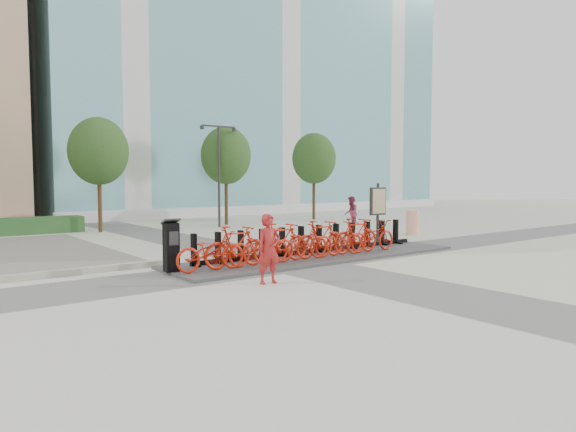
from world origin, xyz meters
TOP-DOWN VIEW (x-y plane):
  - ground at (0.00, 0.00)m, footprint 120.00×120.00m
  - glass_building at (14.00, 26.00)m, footprint 32.00×16.00m
  - hedge_b at (-5.00, 13.20)m, footprint 6.00×1.20m
  - tree_1 at (-1.50, 12.00)m, footprint 2.60×2.60m
  - tree_2 at (5.00, 12.00)m, footprint 2.60×2.60m
  - tree_3 at (11.00, 12.00)m, footprint 2.60×2.60m
  - streetlamp at (4.00, 11.00)m, footprint 2.00×0.20m
  - dock_pad at (1.30, 0.30)m, footprint 9.60×2.40m
  - dock_rail_posts at (1.36, 0.77)m, footprint 8.02×0.50m
  - bike_0 at (-2.60, -0.05)m, footprint 1.87×0.65m
  - bike_1 at (-1.88, -0.05)m, footprint 1.81×0.51m
  - bike_2 at (-1.16, -0.05)m, footprint 1.87×0.65m
  - bike_3 at (-0.44, -0.05)m, footprint 1.81×0.51m
  - bike_4 at (0.28, -0.05)m, footprint 1.87×0.65m
  - bike_5 at (1.00, -0.05)m, footprint 1.81×0.51m
  - bike_6 at (1.72, -0.05)m, footprint 1.87×0.65m
  - bike_7 at (2.44, -0.05)m, footprint 1.81×0.51m
  - bike_8 at (3.16, -0.05)m, footprint 1.87×0.65m
  - kiosk at (-3.42, 0.44)m, footprint 0.41×0.35m
  - worker_red at (-2.15, -1.89)m, footprint 0.60×0.42m
  - pedestrian at (8.34, 6.16)m, footprint 0.96×0.94m
  - construction_barrel at (8.65, 2.77)m, footprint 0.67×0.67m
  - map_sign at (5.15, 1.55)m, footprint 0.73×0.16m

SIDE VIEW (x-z plane):
  - ground at x=0.00m, z-range 0.00..0.00m
  - dock_pad at x=1.30m, z-range 0.00..0.08m
  - hedge_b at x=-5.00m, z-range 0.00..0.70m
  - dock_rail_posts at x=1.36m, z-range 0.08..0.93m
  - construction_barrel at x=8.65m, z-range 0.00..1.05m
  - bike_0 at x=-2.60m, z-range 0.08..1.06m
  - bike_2 at x=-1.16m, z-range 0.08..1.06m
  - bike_4 at x=0.28m, z-range 0.08..1.06m
  - bike_6 at x=1.72m, z-range 0.08..1.06m
  - bike_8 at x=3.16m, z-range 0.08..1.06m
  - bike_1 at x=-1.88m, z-range 0.08..1.17m
  - bike_3 at x=-0.44m, z-range 0.08..1.17m
  - bike_5 at x=1.00m, z-range 0.08..1.17m
  - bike_7 at x=2.44m, z-range 0.08..1.17m
  - kiosk at x=-3.42m, z-range 0.05..1.37m
  - pedestrian at x=8.34m, z-range 0.00..1.56m
  - worker_red at x=-2.15m, z-range 0.00..1.57m
  - map_sign at x=5.15m, z-range 0.36..2.57m
  - streetlamp at x=4.00m, z-range 0.63..5.63m
  - tree_1 at x=-1.50m, z-range 1.04..6.14m
  - tree_2 at x=5.00m, z-range 1.04..6.14m
  - tree_3 at x=11.00m, z-range 1.04..6.14m
  - glass_building at x=14.00m, z-range 0.00..24.00m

